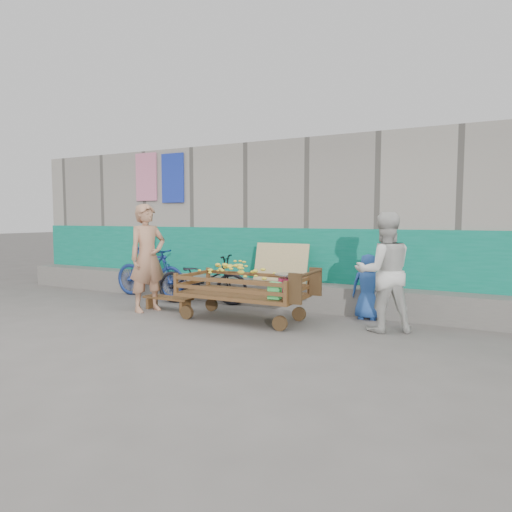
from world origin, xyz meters
The scene contains 9 objects.
ground centered at (0.00, 0.00, 0.00)m, with size 80.00×80.00×0.00m, color #5B5652.
building_wall centered at (0.00, 4.05, 1.47)m, with size 12.00×3.50×3.00m.
banana_cart centered at (0.13, 1.09, 0.61)m, with size 2.11×0.97×0.90m.
bench centered at (-1.37, 1.18, 0.17)m, with size 0.91×0.27×0.23m.
vendor_man centered at (-1.60, 0.95, 0.91)m, with size 0.66×0.44×1.82m, color #A97658.
woman centered at (2.25, 1.42, 0.83)m, with size 0.81×0.63×1.67m, color silver.
child centered at (1.87, 2.05, 0.51)m, with size 0.50×0.33×1.03m, color #254FA4.
bicycle_dark centered at (-1.15, 1.92, 0.46)m, with size 0.61×1.74×0.91m, color black.
bicycle_blue centered at (-2.51, 2.05, 0.50)m, with size 0.47×1.67×1.01m, color navy.
Camera 1 is at (3.60, -5.01, 1.59)m, focal length 32.00 mm.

